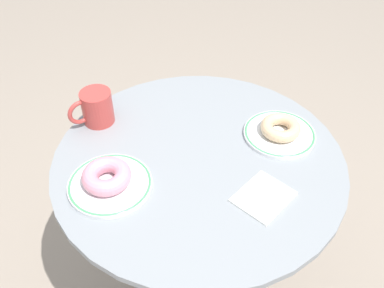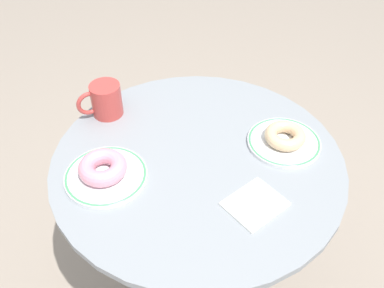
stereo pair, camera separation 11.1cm
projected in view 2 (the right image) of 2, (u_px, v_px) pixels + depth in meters
name	position (u px, v px, depth m)	size (l,w,h in m)	color
cafe_table	(197.00, 206.00, 1.24)	(0.75, 0.75, 0.72)	gray
plate_left	(106.00, 176.00, 1.06)	(0.20, 0.20, 0.01)	white
plate_right	(284.00, 142.00, 1.15)	(0.19, 0.19, 0.01)	white
donut_pink_frosted	(103.00, 167.00, 1.05)	(0.12, 0.12, 0.04)	pink
donut_glazed	(285.00, 136.00, 1.14)	(0.11, 0.11, 0.03)	#E0B789
paper_napkin	(255.00, 204.00, 1.00)	(0.13, 0.11, 0.01)	white
coffee_mug	(105.00, 100.00, 1.22)	(0.13, 0.09, 0.10)	#B73D38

